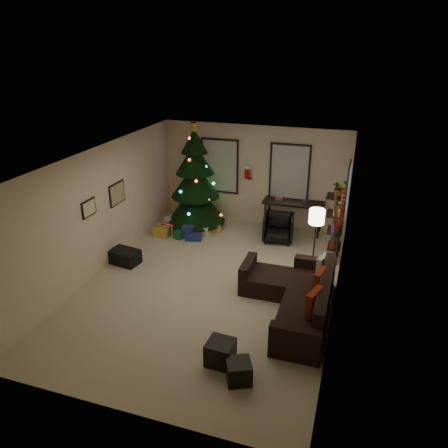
{
  "coord_description": "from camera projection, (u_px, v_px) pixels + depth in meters",
  "views": [
    {
      "loc": [
        2.67,
        -7.28,
        4.72
      ],
      "look_at": [
        0.1,
        0.6,
        1.15
      ],
      "focal_mm": 34.56,
      "sensor_mm": 36.0,
      "label": 1
    }
  ],
  "objects": [
    {
      "name": "wall_front",
      "position": [
        115.0,
        331.0,
        5.39
      ],
      "size": [
        5.0,
        0.0,
        5.0
      ],
      "primitive_type": "plane",
      "rotation": [
        -1.57,
        0.0,
        0.0
      ],
      "color": "beige",
      "rests_on": "floor"
    },
    {
      "name": "window_right_wall",
      "position": [
        348.0,
        191.0,
        9.92
      ],
      "size": [
        0.06,
        0.9,
        1.3
      ],
      "color": "#728CB2",
      "rests_on": "wall_right"
    },
    {
      "name": "presents",
      "position": [
        184.0,
        230.0,
        11.27
      ],
      "size": [
        1.52,
        1.04,
        0.3
      ],
      "rotation": [
        0.0,
        0.0,
        -0.32
      ],
      "color": "silver",
      "rests_on": "floor"
    },
    {
      "name": "floor_lamp",
      "position": [
        316.0,
        221.0,
        8.85
      ],
      "size": [
        0.32,
        0.32,
        1.53
      ],
      "rotation": [
        0.0,
        0.0,
        0.02
      ],
      "color": "black",
      "rests_on": "floor"
    },
    {
      "name": "art_map",
      "position": [
        117.0,
        194.0,
        9.72
      ],
      "size": [
        0.04,
        0.6,
        0.5
      ],
      "color": "black",
      "rests_on": "wall_left"
    },
    {
      "name": "floor",
      "position": [
        211.0,
        285.0,
        8.98
      ],
      "size": [
        7.0,
        7.0,
        0.0
      ],
      "primitive_type": "plane",
      "color": "beige",
      "rests_on": "ground"
    },
    {
      "name": "pillow_red_b",
      "position": [
        319.0,
        281.0,
        7.9
      ],
      "size": [
        0.18,
        0.43,
        0.41
      ],
      "primitive_type": "cube",
      "rotation": [
        0.0,
        0.0,
        -0.18
      ],
      "color": "maroon",
      "rests_on": "sofa"
    },
    {
      "name": "garland",
      "position": [
        341.0,
        211.0,
        7.45
      ],
      "size": [
        0.08,
        1.9,
        0.3
      ],
      "primitive_type": null,
      "color": "#A5140C",
      "rests_on": "wall_right"
    },
    {
      "name": "wall_right",
      "position": [
        340.0,
        243.0,
        7.74
      ],
      "size": [
        0.0,
        7.0,
        7.0
      ],
      "primitive_type": "plane",
      "rotation": [
        1.57,
        0.0,
        -1.57
      ],
      "color": "beige",
      "rests_on": "floor"
    },
    {
      "name": "sofa",
      "position": [
        298.0,
        298.0,
        8.04
      ],
      "size": [
        1.78,
        2.6,
        0.84
      ],
      "color": "black",
      "rests_on": "floor"
    },
    {
      "name": "ottoman_far",
      "position": [
        239.0,
        371.0,
        6.41
      ],
      "size": [
        0.48,
        0.48,
        0.34
      ],
      "primitive_type": "cube",
      "rotation": [
        0.0,
        0.0,
        0.43
      ],
      "color": "black",
      "rests_on": "floor"
    },
    {
      "name": "stocking_right",
      "position": [
        262.0,
        172.0,
        11.49
      ],
      "size": [
        0.2,
        0.05,
        0.36
      ],
      "color": "#990F0C",
      "rests_on": "wall_back"
    },
    {
      "name": "desk_chair",
      "position": [
        278.0,
        228.0,
        10.84
      ],
      "size": [
        0.75,
        0.71,
        0.69
      ],
      "primitive_type": "imported",
      "rotation": [
        0.0,
        0.0,
        0.12
      ],
      "color": "black",
      "rests_on": "floor"
    },
    {
      "name": "ottoman_near",
      "position": [
        220.0,
        352.0,
        6.76
      ],
      "size": [
        0.43,
        0.43,
        0.39
      ],
      "primitive_type": "cube",
      "rotation": [
        0.0,
        0.0,
        -0.05
      ],
      "color": "black",
      "rests_on": "floor"
    },
    {
      "name": "pillow_red_a",
      "position": [
        314.0,
        302.0,
        7.25
      ],
      "size": [
        0.24,
        0.46,
        0.44
      ],
      "primitive_type": "cube",
      "rotation": [
        0.0,
        0.0,
        -0.3
      ],
      "color": "maroon",
      "rests_on": "sofa"
    },
    {
      "name": "bookshelf",
      "position": [
        335.0,
        225.0,
        9.67
      ],
      "size": [
        0.3,
        0.53,
        1.79
      ],
      "color": "black",
      "rests_on": "floor"
    },
    {
      "name": "stocking_left",
      "position": [
        248.0,
        172.0,
        11.37
      ],
      "size": [
        0.2,
        0.05,
        0.36
      ],
      "color": "#990F0C",
      "rests_on": "wall_back"
    },
    {
      "name": "window_back_right",
      "position": [
        290.0,
        172.0,
        11.13
      ],
      "size": [
        1.05,
        0.06,
        1.5
      ],
      "color": "#728CB2",
      "rests_on": "wall_back"
    },
    {
      "name": "window_back_left",
      "position": [
        220.0,
        166.0,
        11.67
      ],
      "size": [
        1.05,
        0.06,
        1.5
      ],
      "color": "#728CB2",
      "rests_on": "wall_back"
    },
    {
      "name": "ceiling",
      "position": [
        209.0,
        158.0,
        7.92
      ],
      "size": [
        7.0,
        7.0,
        0.0
      ],
      "primitive_type": "plane",
      "rotation": [
        3.14,
        0.0,
        0.0
      ],
      "color": "white",
      "rests_on": "floor"
    },
    {
      "name": "christmas_tree",
      "position": [
        195.0,
        184.0,
        11.36
      ],
      "size": [
        1.56,
        1.56,
        2.9
      ],
      "rotation": [
        0.0,
        0.0,
        0.34
      ],
      "color": "black",
      "rests_on": "floor"
    },
    {
      "name": "potted_plant",
      "position": [
        340.0,
        185.0,
        9.35
      ],
      "size": [
        0.55,
        0.56,
        0.47
      ],
      "primitive_type": "imported",
      "rotation": [
        0.0,
        0.0,
        0.9
      ],
      "color": "#4C4C4C",
      "rests_on": "bookshelf"
    },
    {
      "name": "gallery",
      "position": [
        340.0,
        233.0,
        7.59
      ],
      "size": [
        0.03,
        1.25,
        0.54
      ],
      "color": "black",
      "rests_on": "wall_right"
    },
    {
      "name": "desk",
      "position": [
        294.0,
        205.0,
        11.17
      ],
      "size": [
        1.57,
        0.56,
        0.85
      ],
      "color": "black",
      "rests_on": "floor"
    },
    {
      "name": "wall_back",
      "position": [
        254.0,
        176.0,
        11.51
      ],
      "size": [
        5.0,
        0.0,
        5.0
      ],
      "primitive_type": "plane",
      "rotation": [
        1.57,
        0.0,
        0.0
      ],
      "color": "beige",
      "rests_on": "floor"
    },
    {
      "name": "wall_left",
      "position": [
        99.0,
        211.0,
        9.16
      ],
      "size": [
        0.0,
        7.0,
        7.0
      ],
      "primitive_type": "plane",
      "rotation": [
        1.57,
        0.0,
        1.57
      ],
      "color": "beige",
      "rests_on": "floor"
    },
    {
      "name": "art_abstract",
      "position": [
        89.0,
        208.0,
        8.75
      ],
      "size": [
        0.04,
        0.45,
        0.35
      ],
      "color": "black",
      "rests_on": "wall_left"
    },
    {
      "name": "pillow_cream",
      "position": [
        323.0,
        265.0,
        8.46
      ],
      "size": [
        0.25,
        0.42,
        0.4
      ],
      "primitive_type": "cube",
      "rotation": [
        0.0,
        0.0,
        -0.35
      ],
      "color": "#C0B39B",
      "rests_on": "sofa"
    },
    {
      "name": "storage_bin",
      "position": [
        125.0,
        257.0,
        9.79
      ],
      "size": [
        0.71,
        0.53,
        0.32
      ],
      "primitive_type": "cube",
      "rotation": [
        0.0,
        0.0,
        -0.15
      ],
      "color": "black",
      "rests_on": "floor"
    }
  ]
}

